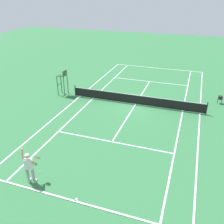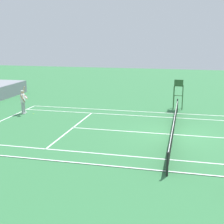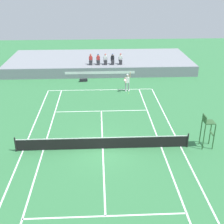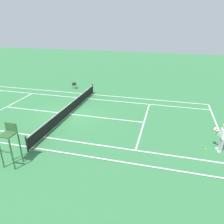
# 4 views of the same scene
# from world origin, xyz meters

# --- Properties ---
(ground_plane) EXTENTS (80.00, 80.00, 0.00)m
(ground_plane) POSITION_xyz_m (0.00, 0.00, 0.00)
(ground_plane) COLOR #337542
(court) EXTENTS (11.08, 23.88, 0.03)m
(court) POSITION_xyz_m (0.00, 0.00, 0.01)
(court) COLOR #337542
(court) RESTS_ON ground
(net) EXTENTS (11.98, 0.10, 1.07)m
(net) POSITION_xyz_m (0.00, 0.00, 0.52)
(net) COLOR black
(net) RESTS_ON ground
(tennis_player) EXTENTS (0.75, 0.69, 2.08)m
(tennis_player) POSITION_xyz_m (2.79, 11.43, 0.99)
(tennis_player) COLOR #9E9EA3
(tennis_player) RESTS_ON ground
(tennis_ball) EXTENTS (0.07, 0.07, 0.07)m
(tennis_ball) POSITION_xyz_m (2.83, 10.64, 0.03)
(tennis_ball) COLOR #D1E533
(tennis_ball) RESTS_ON ground
(umpire_chair) EXTENTS (0.77, 0.77, 2.44)m
(umpire_chair) POSITION_xyz_m (7.19, 0.00, 1.56)
(umpire_chair) COLOR #2D562D
(umpire_chair) RESTS_ON ground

